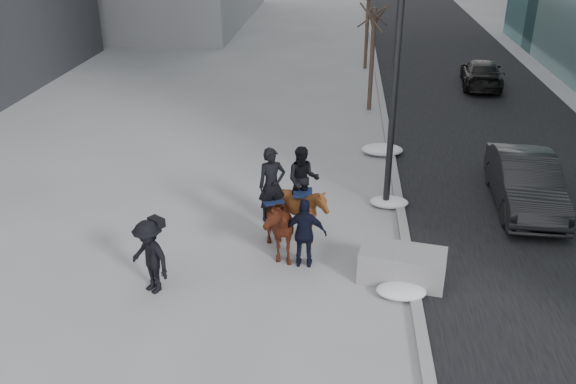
# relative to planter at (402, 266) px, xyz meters

# --- Properties ---
(ground) EXTENTS (120.00, 120.00, 0.00)m
(ground) POSITION_rel_planter_xyz_m (-2.75, 0.15, -0.39)
(ground) COLOR gray
(ground) RESTS_ON ground
(road) EXTENTS (8.00, 90.00, 0.01)m
(road) POSITION_rel_planter_xyz_m (4.25, 10.15, -0.38)
(road) COLOR black
(road) RESTS_ON ground
(curb) EXTENTS (0.25, 90.00, 0.12)m
(curb) POSITION_rel_planter_xyz_m (0.25, 10.15, -0.33)
(curb) COLOR gray
(curb) RESTS_ON ground
(planter) EXTENTS (2.08, 1.32, 0.77)m
(planter) POSITION_rel_planter_xyz_m (0.00, 0.00, 0.00)
(planter) COLOR gray
(planter) RESTS_ON ground
(car_near) EXTENTS (1.82, 4.64, 1.50)m
(car_near) POSITION_rel_planter_xyz_m (3.76, 4.18, 0.37)
(car_near) COLOR black
(car_near) RESTS_ON ground
(car_far) EXTENTS (2.28, 4.55, 1.27)m
(car_far) POSITION_rel_planter_xyz_m (5.04, 17.10, 0.25)
(car_far) COLOR black
(car_far) RESTS_ON ground
(tree_near) EXTENTS (1.20, 1.20, 4.67)m
(tree_near) POSITION_rel_planter_xyz_m (-0.35, 12.97, 1.95)
(tree_near) COLOR #35251F
(tree_near) RESTS_ON ground
(tree_far) EXTENTS (1.20, 1.20, 5.08)m
(tree_far) POSITION_rel_planter_xyz_m (-0.35, 20.17, 2.16)
(tree_far) COLOR #352A1F
(tree_far) RESTS_ON ground
(mounted_left) EXTENTS (1.70, 2.31, 2.72)m
(mounted_left) POSITION_rel_planter_xyz_m (-3.12, 0.96, 0.63)
(mounted_left) COLOR #46170E
(mounted_left) RESTS_ON ground
(mounted_right) EXTENTS (1.41, 1.57, 2.52)m
(mounted_right) POSITION_rel_planter_xyz_m (-2.42, 1.66, 0.62)
(mounted_right) COLOR #452A0D
(mounted_right) RESTS_ON ground
(feeder) EXTENTS (1.03, 0.86, 1.75)m
(feeder) POSITION_rel_planter_xyz_m (-2.27, 0.43, 0.49)
(feeder) COLOR black
(feeder) RESTS_ON ground
(camera_crew) EXTENTS (1.30, 1.18, 1.75)m
(camera_crew) POSITION_rel_planter_xyz_m (-5.60, -0.93, 0.50)
(camera_crew) COLOR black
(camera_crew) RESTS_ON ground
(lamppost) EXTENTS (0.25, 1.66, 9.09)m
(lamppost) POSITION_rel_planter_xyz_m (-0.15, 3.85, 4.61)
(lamppost) COLOR black
(lamppost) RESTS_ON ground
(snow_piles) EXTENTS (1.43, 9.31, 0.36)m
(snow_piles) POSITION_rel_planter_xyz_m (-0.05, 4.81, -0.22)
(snow_piles) COLOR silver
(snow_piles) RESTS_ON ground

